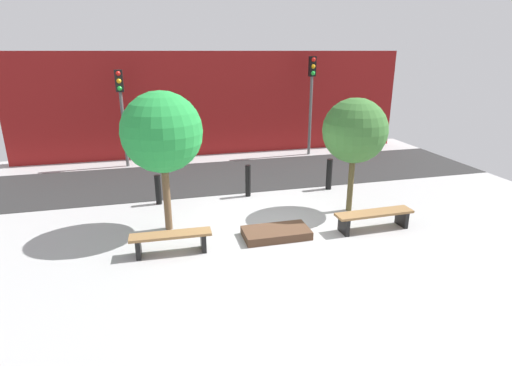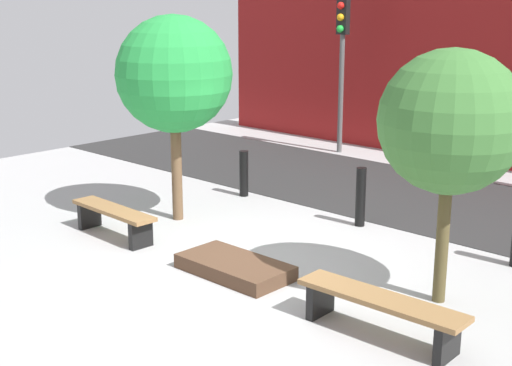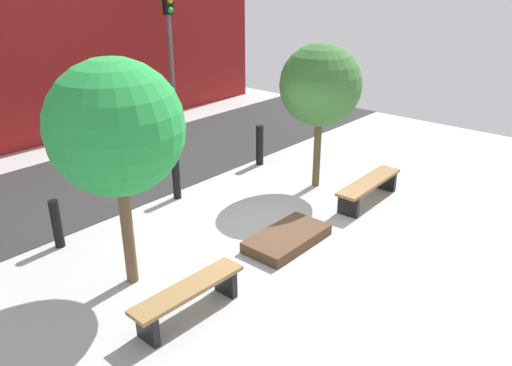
{
  "view_description": "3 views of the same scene",
  "coord_description": "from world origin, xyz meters",
  "px_view_note": "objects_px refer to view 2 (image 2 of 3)",
  "views": [
    {
      "loc": [
        -2.61,
        -8.44,
        4.22
      ],
      "look_at": [
        -0.42,
        0.08,
        1.29
      ],
      "focal_mm": 28.0,
      "sensor_mm": 36.0,
      "label": 1
    },
    {
      "loc": [
        6.38,
        -6.58,
        3.62
      ],
      "look_at": [
        0.41,
        -0.23,
        1.35
      ],
      "focal_mm": 50.0,
      "sensor_mm": 36.0,
      "label": 2
    },
    {
      "loc": [
        -6.09,
        -4.78,
        4.37
      ],
      "look_at": [
        -0.51,
        0.07,
        1.23
      ],
      "focal_mm": 35.0,
      "sensor_mm": 36.0,
      "label": 3
    }
  ],
  "objects_px": {
    "bench_left": "(114,216)",
    "bench_right": "(380,307)",
    "tree_behind_left_bench": "(174,75)",
    "bollard_left": "(361,197)",
    "bollard_far_left": "(244,174)",
    "traffic_light_west": "(342,48)",
    "tree_behind_right_bench": "(451,123)",
    "planter_bed": "(235,267)"
  },
  "relations": [
    {
      "from": "bench_left",
      "to": "bench_right",
      "type": "relative_size",
      "value": 0.88
    },
    {
      "from": "tree_behind_left_bench",
      "to": "bollard_left",
      "type": "height_order",
      "value": "tree_behind_left_bench"
    },
    {
      "from": "bench_right",
      "to": "bollard_far_left",
      "type": "height_order",
      "value": "bollard_far_left"
    },
    {
      "from": "bollard_left",
      "to": "traffic_light_west",
      "type": "height_order",
      "value": "traffic_light_west"
    },
    {
      "from": "bench_right",
      "to": "tree_behind_right_bench",
      "type": "xyz_separation_m",
      "value": [
        0.0,
        1.3,
        1.88
      ]
    },
    {
      "from": "tree_behind_right_bench",
      "to": "traffic_light_west",
      "type": "distance_m",
      "value": 8.73
    },
    {
      "from": "traffic_light_west",
      "to": "bench_left",
      "type": "bearing_deg",
      "value": -80.44
    },
    {
      "from": "bollard_left",
      "to": "tree_behind_right_bench",
      "type": "bearing_deg",
      "value": -36.3
    },
    {
      "from": "tree_behind_right_bench",
      "to": "bollard_left",
      "type": "distance_m",
      "value": 3.5
    },
    {
      "from": "traffic_light_west",
      "to": "bollard_far_left",
      "type": "bearing_deg",
      "value": -76.37
    },
    {
      "from": "bollard_far_left",
      "to": "planter_bed",
      "type": "bearing_deg",
      "value": -47.61
    },
    {
      "from": "bench_right",
      "to": "tree_behind_left_bench",
      "type": "relative_size",
      "value": 0.59
    },
    {
      "from": "planter_bed",
      "to": "traffic_light_west",
      "type": "relative_size",
      "value": 0.44
    },
    {
      "from": "tree_behind_left_bench",
      "to": "bench_left",
      "type": "bearing_deg",
      "value": -90.0
    },
    {
      "from": "bench_left",
      "to": "tree_behind_right_bench",
      "type": "xyz_separation_m",
      "value": [
        4.9,
        1.3,
        1.89
      ]
    },
    {
      "from": "tree_behind_left_bench",
      "to": "traffic_light_west",
      "type": "xyz_separation_m",
      "value": [
        -1.26,
        6.18,
        0.05
      ]
    },
    {
      "from": "tree_behind_right_bench",
      "to": "bollard_far_left",
      "type": "relative_size",
      "value": 3.57
    },
    {
      "from": "bench_left",
      "to": "tree_behind_right_bench",
      "type": "bearing_deg",
      "value": 16.38
    },
    {
      "from": "traffic_light_west",
      "to": "tree_behind_left_bench",
      "type": "bearing_deg",
      "value": -78.48
    },
    {
      "from": "bench_left",
      "to": "bench_right",
      "type": "height_order",
      "value": "same"
    },
    {
      "from": "bench_left",
      "to": "bollard_far_left",
      "type": "relative_size",
      "value": 2.03
    },
    {
      "from": "bollard_far_left",
      "to": "bollard_left",
      "type": "distance_m",
      "value": 2.65
    },
    {
      "from": "bench_right",
      "to": "traffic_light_west",
      "type": "height_order",
      "value": "traffic_light_west"
    },
    {
      "from": "planter_bed",
      "to": "bollard_far_left",
      "type": "bearing_deg",
      "value": 132.39
    },
    {
      "from": "tree_behind_left_bench",
      "to": "traffic_light_west",
      "type": "height_order",
      "value": "traffic_light_west"
    },
    {
      "from": "bench_left",
      "to": "bollard_left",
      "type": "xyz_separation_m",
      "value": [
        2.45,
        3.1,
        0.15
      ]
    },
    {
      "from": "bench_left",
      "to": "bench_right",
      "type": "xyz_separation_m",
      "value": [
        4.9,
        0.0,
        0.01
      ]
    },
    {
      "from": "bollard_left",
      "to": "traffic_light_west",
      "type": "relative_size",
      "value": 0.27
    },
    {
      "from": "tree_behind_right_bench",
      "to": "bollard_left",
      "type": "height_order",
      "value": "tree_behind_right_bench"
    },
    {
      "from": "bollard_far_left",
      "to": "traffic_light_west",
      "type": "bearing_deg",
      "value": 103.63
    },
    {
      "from": "bench_right",
      "to": "planter_bed",
      "type": "xyz_separation_m",
      "value": [
        -2.45,
        0.2,
        -0.24
      ]
    },
    {
      "from": "tree_behind_right_bench",
      "to": "bollard_left",
      "type": "relative_size",
      "value": 3.16
    },
    {
      "from": "bench_left",
      "to": "traffic_light_west",
      "type": "height_order",
      "value": "traffic_light_west"
    },
    {
      "from": "bench_right",
      "to": "bollard_far_left",
      "type": "distance_m",
      "value": 5.96
    },
    {
      "from": "bench_right",
      "to": "traffic_light_west",
      "type": "bearing_deg",
      "value": 127.93
    },
    {
      "from": "tree_behind_left_bench",
      "to": "bollard_far_left",
      "type": "bearing_deg",
      "value": 96.24
    },
    {
      "from": "tree_behind_left_bench",
      "to": "tree_behind_right_bench",
      "type": "distance_m",
      "value": 4.9
    },
    {
      "from": "planter_bed",
      "to": "tree_behind_left_bench",
      "type": "xyz_separation_m",
      "value": [
        -2.45,
        1.1,
        2.32
      ]
    },
    {
      "from": "bench_left",
      "to": "tree_behind_right_bench",
      "type": "distance_m",
      "value": 5.41
    },
    {
      "from": "tree_behind_left_bench",
      "to": "bollard_left",
      "type": "distance_m",
      "value": 3.6
    },
    {
      "from": "tree_behind_right_bench",
      "to": "tree_behind_left_bench",
      "type": "bearing_deg",
      "value": 180.0
    },
    {
      "from": "bollard_left",
      "to": "bench_right",
      "type": "bearing_deg",
      "value": -51.68
    }
  ]
}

